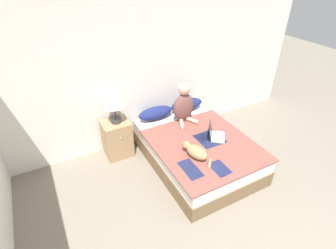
{
  "coord_description": "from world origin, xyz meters",
  "views": [
    {
      "loc": [
        -1.74,
        -0.15,
        2.94
      ],
      "look_at": [
        -0.24,
        2.66,
        0.84
      ],
      "focal_mm": 28.0,
      "sensor_mm": 36.0,
      "label": 1
    }
  ],
  "objects_px": {
    "person_sitting": "(184,105)",
    "nightstand": "(117,138)",
    "table_lamp": "(114,102)",
    "pillow_far": "(187,104)",
    "pillow_near": "(156,113)",
    "cat_tabby": "(196,152)",
    "laptop_open": "(215,135)",
    "bed": "(196,150)"
  },
  "relations": [
    {
      "from": "pillow_far",
      "to": "table_lamp",
      "type": "relative_size",
      "value": 1.29
    },
    {
      "from": "table_lamp",
      "to": "pillow_far",
      "type": "bearing_deg",
      "value": 1.87
    },
    {
      "from": "pillow_near",
      "to": "nightstand",
      "type": "xyz_separation_m",
      "value": [
        -0.74,
        -0.04,
        -0.27
      ]
    },
    {
      "from": "bed",
      "to": "nightstand",
      "type": "xyz_separation_m",
      "value": [
        -1.06,
        0.8,
        0.08
      ]
    },
    {
      "from": "pillow_near",
      "to": "pillow_far",
      "type": "xyz_separation_m",
      "value": [
        0.64,
        0.0,
        0.0
      ]
    },
    {
      "from": "bed",
      "to": "nightstand",
      "type": "bearing_deg",
      "value": 143.0
    },
    {
      "from": "bed",
      "to": "laptop_open",
      "type": "distance_m",
      "value": 0.41
    },
    {
      "from": "nightstand",
      "to": "table_lamp",
      "type": "xyz_separation_m",
      "value": [
        0.02,
        -0.0,
        0.68
      ]
    },
    {
      "from": "pillow_near",
      "to": "cat_tabby",
      "type": "relative_size",
      "value": 1.16
    },
    {
      "from": "table_lamp",
      "to": "laptop_open",
      "type": "bearing_deg",
      "value": -35.1
    },
    {
      "from": "pillow_near",
      "to": "person_sitting",
      "type": "relative_size",
      "value": 0.9
    },
    {
      "from": "nightstand",
      "to": "table_lamp",
      "type": "height_order",
      "value": "table_lamp"
    },
    {
      "from": "person_sitting",
      "to": "laptop_open",
      "type": "relative_size",
      "value": 1.77
    },
    {
      "from": "pillow_far",
      "to": "table_lamp",
      "type": "height_order",
      "value": "table_lamp"
    },
    {
      "from": "person_sitting",
      "to": "laptop_open",
      "type": "height_order",
      "value": "person_sitting"
    },
    {
      "from": "pillow_near",
      "to": "laptop_open",
      "type": "distance_m",
      "value": 1.12
    },
    {
      "from": "cat_tabby",
      "to": "pillow_far",
      "type": "bearing_deg",
      "value": -43.91
    },
    {
      "from": "bed",
      "to": "pillow_far",
      "type": "bearing_deg",
      "value": 69.34
    },
    {
      "from": "pillow_far",
      "to": "laptop_open",
      "type": "relative_size",
      "value": 1.6
    },
    {
      "from": "person_sitting",
      "to": "cat_tabby",
      "type": "relative_size",
      "value": 1.29
    },
    {
      "from": "person_sitting",
      "to": "laptop_open",
      "type": "xyz_separation_m",
      "value": [
        0.19,
        -0.67,
        -0.25
      ]
    },
    {
      "from": "pillow_near",
      "to": "table_lamp",
      "type": "xyz_separation_m",
      "value": [
        -0.73,
        -0.04,
        0.41
      ]
    },
    {
      "from": "laptop_open",
      "to": "nightstand",
      "type": "height_order",
      "value": "laptop_open"
    },
    {
      "from": "person_sitting",
      "to": "nightstand",
      "type": "relative_size",
      "value": 1.08
    },
    {
      "from": "pillow_near",
      "to": "nightstand",
      "type": "distance_m",
      "value": 0.79
    },
    {
      "from": "pillow_near",
      "to": "person_sitting",
      "type": "bearing_deg",
      "value": -36.71
    },
    {
      "from": "bed",
      "to": "table_lamp",
      "type": "bearing_deg",
      "value": 142.52
    },
    {
      "from": "person_sitting",
      "to": "nightstand",
      "type": "bearing_deg",
      "value": 167.73
    },
    {
      "from": "person_sitting",
      "to": "nightstand",
      "type": "xyz_separation_m",
      "value": [
        -1.13,
        0.25,
        -0.47
      ]
    },
    {
      "from": "table_lamp",
      "to": "bed",
      "type": "bearing_deg",
      "value": -37.48
    },
    {
      "from": "table_lamp",
      "to": "nightstand",
      "type": "bearing_deg",
      "value": 178.23
    },
    {
      "from": "pillow_far",
      "to": "table_lamp",
      "type": "xyz_separation_m",
      "value": [
        -1.36,
        -0.04,
        0.41
      ]
    },
    {
      "from": "pillow_near",
      "to": "pillow_far",
      "type": "distance_m",
      "value": 0.64
    },
    {
      "from": "bed",
      "to": "laptop_open",
      "type": "bearing_deg",
      "value": -23.99
    },
    {
      "from": "pillow_near",
      "to": "laptop_open",
      "type": "relative_size",
      "value": 1.6
    },
    {
      "from": "bed",
      "to": "pillow_far",
      "type": "distance_m",
      "value": 0.97
    },
    {
      "from": "pillow_near",
      "to": "laptop_open",
      "type": "bearing_deg",
      "value": -58.98
    },
    {
      "from": "bed",
      "to": "laptop_open",
      "type": "relative_size",
      "value": 5.06
    },
    {
      "from": "bed",
      "to": "person_sitting",
      "type": "xyz_separation_m",
      "value": [
        0.07,
        0.55,
        0.55
      ]
    },
    {
      "from": "pillow_near",
      "to": "table_lamp",
      "type": "distance_m",
      "value": 0.84
    },
    {
      "from": "pillow_far",
      "to": "laptop_open",
      "type": "xyz_separation_m",
      "value": [
        -0.06,
        -0.96,
        -0.05
      ]
    },
    {
      "from": "bed",
      "to": "pillow_near",
      "type": "distance_m",
      "value": 0.97
    }
  ]
}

